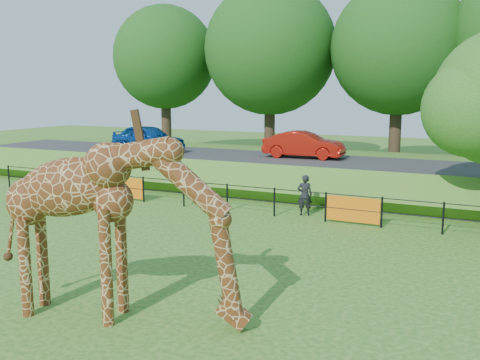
% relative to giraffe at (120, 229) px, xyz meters
% --- Properties ---
extents(ground, '(90.00, 90.00, 0.00)m').
position_rel_giraffe_xyz_m(ground, '(-0.60, 1.91, -1.93)').
color(ground, '#225816').
rests_on(ground, ground).
extents(giraffe, '(5.50, 2.13, 3.87)m').
position_rel_giraffe_xyz_m(giraffe, '(0.00, 0.00, 0.00)').
color(giraffe, '#5D2D13').
rests_on(giraffe, ground).
extents(perimeter_fence, '(28.07, 0.10, 1.10)m').
position_rel_giraffe_xyz_m(perimeter_fence, '(-0.60, 9.91, -1.38)').
color(perimeter_fence, black).
rests_on(perimeter_fence, ground).
extents(embankment, '(40.00, 9.00, 1.30)m').
position_rel_giraffe_xyz_m(embankment, '(-0.60, 17.41, -1.28)').
color(embankment, '#225816').
rests_on(embankment, ground).
extents(road, '(40.00, 5.00, 0.12)m').
position_rel_giraffe_xyz_m(road, '(-0.60, 15.91, -0.57)').
color(road, '#2D2D30').
rests_on(road, embankment).
extents(car_blue, '(4.47, 2.31, 1.46)m').
position_rel_giraffe_xyz_m(car_blue, '(-10.18, 15.39, 0.21)').
color(car_blue, '#1448A4').
rests_on(car_blue, road).
extents(car_red, '(4.01, 1.54, 1.30)m').
position_rel_giraffe_xyz_m(car_red, '(-1.71, 16.50, 0.14)').
color(car_red, red).
rests_on(car_red, road).
extents(visitor, '(0.67, 0.55, 1.57)m').
position_rel_giraffe_xyz_m(visitor, '(0.38, 10.56, -1.15)').
color(visitor, black).
rests_on(visitor, ground).
extents(bg_tree_line, '(37.30, 8.80, 11.82)m').
position_rel_giraffe_xyz_m(bg_tree_line, '(1.29, 23.91, 5.26)').
color(bg_tree_line, '#332417').
rests_on(bg_tree_line, ground).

